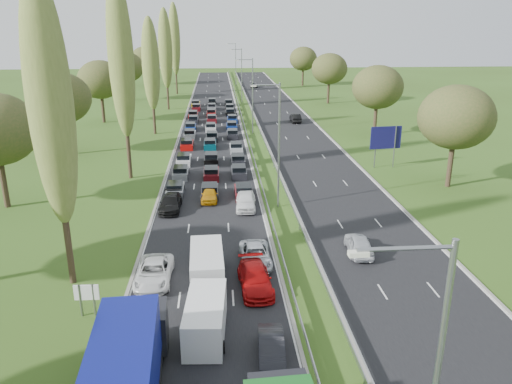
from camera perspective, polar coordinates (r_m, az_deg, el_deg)
name	(u,v)px	position (r m, az deg, el deg)	size (l,w,h in m)	color
ground	(252,131)	(84.64, -0.47, 6.99)	(260.00, 260.00, 0.00)	#334C17
near_carriageway	(212,129)	(86.91, -5.07, 7.22)	(10.50, 215.00, 0.04)	black
far_carriageway	(289,127)	(87.79, 3.85, 7.37)	(10.50, 215.00, 0.04)	black
central_reservation	(251,125)	(86.98, -0.59, 7.67)	(2.36, 215.00, 0.32)	gray
lamp_columns	(253,97)	(81.67, -0.39, 10.84)	(0.18, 140.18, 12.00)	gray
poplar_row	(140,60)	(71.79, -13.08, 14.44)	(2.80, 127.80, 22.44)	#2D2116
woodland_left	(53,102)	(69.20, -22.18, 9.50)	(8.00, 166.00, 11.10)	#2D2116
woodland_right	(396,94)	(74.42, 15.69, 10.71)	(8.00, 153.00, 11.10)	#2D2116
traffic_queue_fill	(212,132)	(82.14, -5.10, 6.87)	(9.12, 68.32, 0.80)	slate
near_car_2	(154,272)	(35.59, -11.58, -8.97)	(2.38, 5.16, 1.43)	silver
near_car_3	(170,203)	(48.61, -9.75, -1.24)	(1.97, 4.85, 1.41)	black
near_car_7	(210,265)	(35.90, -5.33, -8.36)	(2.06, 5.06, 1.47)	#05304D
near_car_8	(210,194)	(50.72, -5.30, -0.22)	(1.63, 4.05, 1.38)	#C1800C
near_car_9	(271,348)	(27.73, 1.76, -17.42)	(1.38, 3.96, 1.30)	black
near_car_10	(255,255)	(37.41, -0.08, -7.21)	(2.24, 4.87, 1.35)	silver
near_car_11	(255,279)	(34.00, -0.10, -9.89)	(2.08, 5.13, 1.49)	#A70A0A
near_car_12	(246,201)	(48.27, -1.18, -0.99)	(1.88, 4.68, 1.59)	white
far_car_0	(359,244)	(39.80, 11.69, -5.86)	(1.78, 4.41, 1.50)	#ADB1B7
far_car_1	(295,118)	(92.61, 4.53, 8.43)	(1.62, 4.64, 1.53)	black
far_car_2	(254,85)	(145.87, -0.27, 12.14)	(2.23, 4.83, 1.34)	slate
blue_lorry	(129,366)	(24.83, -14.35, -18.72)	(2.75, 9.90, 4.18)	black
white_van_front	(206,316)	(29.59, -5.77, -13.89)	(2.15, 5.48, 2.20)	white
white_van_rear	(207,264)	(35.18, -5.62, -8.22)	(2.22, 5.66, 2.27)	silver
info_sign	(87,296)	(32.53, -18.77, -11.16)	(1.50, 0.16, 2.10)	gray
direction_sign	(386,139)	(63.80, 14.61, 5.84)	(3.99, 0.53, 5.20)	gray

